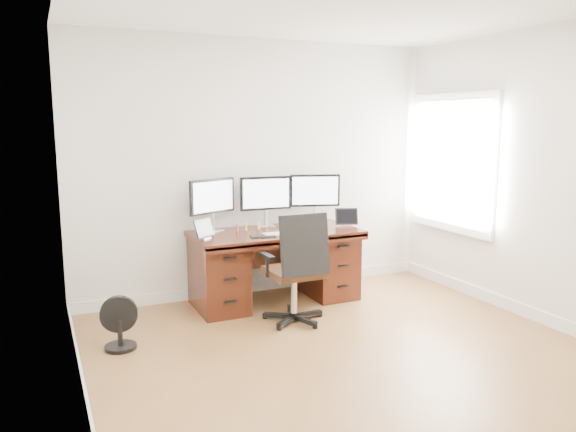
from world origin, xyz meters
name	(u,v)px	position (x,y,z in m)	size (l,w,h in m)	color
ground	(370,371)	(0.00, 0.00, 0.00)	(4.50, 4.50, 0.00)	olive
back_wall	(259,169)	(0.00, 2.25, 1.35)	(4.00, 0.10, 2.70)	white
right_wall	(563,179)	(2.00, 0.11, 1.35)	(0.10, 4.50, 2.70)	white
desk	(275,264)	(0.00, 1.83, 0.40)	(1.70, 0.80, 0.75)	#3A160B
office_chair	(296,287)	(-0.07, 1.16, 0.34)	(0.60, 0.56, 1.04)	black
floor_fan	(120,324)	(-1.65, 1.21, 0.21)	(0.31, 0.26, 0.44)	black
monitor_left	(212,198)	(-0.58, 2.07, 1.09)	(0.52, 0.25, 0.53)	silver
monitor_center	(266,195)	(0.00, 2.07, 1.09)	(0.55, 0.15, 0.53)	silver
monitor_right	(315,192)	(0.58, 2.07, 1.09)	(0.54, 0.19, 0.53)	silver
tablet_left	(204,229)	(-0.76, 1.75, 0.84)	(0.24, 0.19, 0.19)	silver
tablet_right	(347,218)	(0.80, 1.75, 0.84)	(0.25, 0.15, 0.19)	silver
keyboard	(279,234)	(-0.04, 1.63, 0.76)	(0.30, 0.13, 0.01)	white
trackpad	(307,232)	(0.26, 1.60, 0.76)	(0.14, 0.14, 0.01)	silver
drawing_tablet	(263,236)	(-0.22, 1.60, 0.76)	(0.23, 0.15, 0.01)	black
phone	(279,231)	(0.02, 1.74, 0.76)	(0.12, 0.06, 0.01)	black
figurine_brown	(237,227)	(-0.36, 1.95, 0.79)	(0.03, 0.03, 0.07)	brown
figurine_yellow	(246,226)	(-0.27, 1.95, 0.79)	(0.03, 0.03, 0.07)	#DCB965
figurine_orange	(258,225)	(-0.13, 1.95, 0.79)	(0.03, 0.03, 0.07)	#F3AE48
figurine_blue	(280,224)	(0.11, 1.95, 0.79)	(0.03, 0.03, 0.07)	#4994E5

